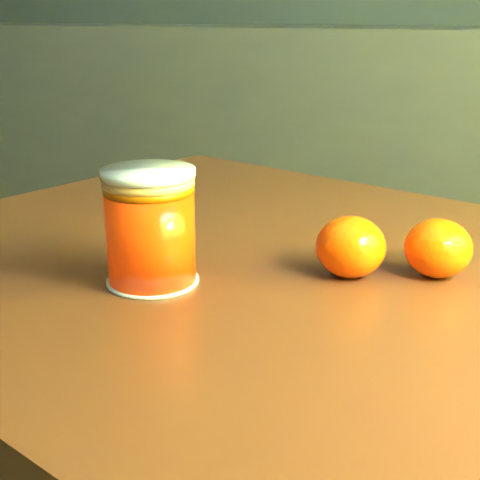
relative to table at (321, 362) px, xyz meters
The scene contains 5 objects.
kitchen_counter 1.63m from the table, 120.28° to the left, with size 3.15×0.60×0.90m, color #4B4C50.
table is the anchor object (origin of this frame).
juice_glass 0.21m from the table, 144.27° to the right, with size 0.08×0.08×0.10m.
orange_front 0.12m from the table, 25.20° to the left, with size 0.06×0.06×0.06m, color #FF4E05.
orange_back 0.16m from the table, 28.06° to the left, with size 0.06×0.06×0.05m, color #FF4E05.
Camera 1 is at (1.03, -0.49, 0.93)m, focal length 50.00 mm.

